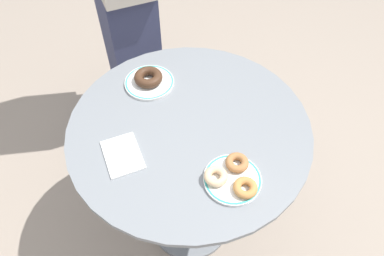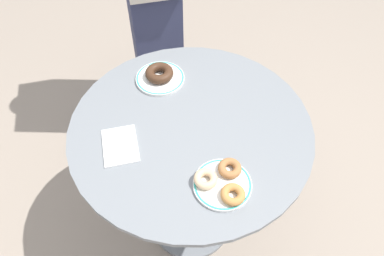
# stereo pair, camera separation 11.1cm
# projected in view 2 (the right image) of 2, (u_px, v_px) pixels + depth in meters

# --- Properties ---
(ground_plane) EXTENTS (7.00, 7.00, 0.02)m
(ground_plane) POSITION_uv_depth(u_px,v_px,m) (191.00, 221.00, 1.74)
(ground_plane) COLOR gray
(cafe_table) EXTENTS (0.80, 0.80, 0.74)m
(cafe_table) POSITION_uv_depth(u_px,v_px,m) (191.00, 160.00, 1.31)
(cafe_table) COLOR slate
(cafe_table) RESTS_ON ground
(plate_left) EXTENTS (0.18, 0.18, 0.01)m
(plate_left) POSITION_uv_depth(u_px,v_px,m) (160.00, 78.00, 1.28)
(plate_left) COLOR white
(plate_left) RESTS_ON cafe_table
(plate_right) EXTENTS (0.17, 0.17, 0.01)m
(plate_right) POSITION_uv_depth(u_px,v_px,m) (222.00, 184.00, 1.00)
(plate_right) COLOR white
(plate_right) RESTS_ON cafe_table
(donut_chocolate) EXTENTS (0.14, 0.14, 0.03)m
(donut_chocolate) POSITION_uv_depth(u_px,v_px,m) (159.00, 73.00, 1.26)
(donut_chocolate) COLOR #422819
(donut_chocolate) RESTS_ON plate_left
(donut_old_fashioned) EXTENTS (0.10, 0.10, 0.02)m
(donut_old_fashioned) POSITION_uv_depth(u_px,v_px,m) (233.00, 194.00, 0.96)
(donut_old_fashioned) COLOR #BC7F42
(donut_old_fashioned) RESTS_ON plate_right
(donut_cinnamon) EXTENTS (0.10, 0.10, 0.02)m
(donut_cinnamon) POSITION_uv_depth(u_px,v_px,m) (230.00, 168.00, 1.02)
(donut_cinnamon) COLOR #A36B3D
(donut_cinnamon) RESTS_ON plate_right
(donut_glazed) EXTENTS (0.09, 0.09, 0.02)m
(donut_glazed) POSITION_uv_depth(u_px,v_px,m) (206.00, 179.00, 1.00)
(donut_glazed) COLOR #E0B789
(donut_glazed) RESTS_ON plate_right
(paper_napkin) EXTENTS (0.17, 0.14, 0.01)m
(paper_napkin) POSITION_uv_depth(u_px,v_px,m) (120.00, 146.00, 1.09)
(paper_napkin) COLOR white
(paper_napkin) RESTS_ON cafe_table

